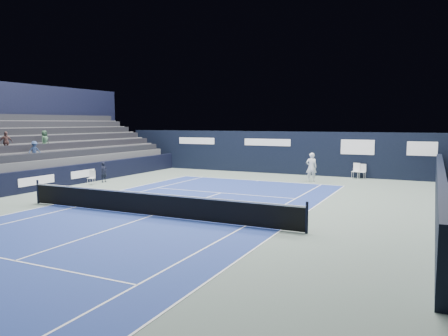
% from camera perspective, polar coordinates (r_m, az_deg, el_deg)
% --- Properties ---
extents(ground, '(48.00, 48.00, 0.00)m').
position_cam_1_polar(ground, '(19.64, -6.08, -5.13)').
color(ground, '#59695F').
rests_on(ground, ground).
extents(court_surface, '(10.97, 23.77, 0.01)m').
position_cam_1_polar(court_surface, '(18.00, -9.46, -6.19)').
color(court_surface, navy).
rests_on(court_surface, ground).
extents(enclosure_wall_right, '(0.30, 22.00, 1.80)m').
position_cam_1_polar(enclosure_wall_right, '(20.55, 26.38, -2.69)').
color(enclosure_wall_right, black).
rests_on(enclosure_wall_right, ground).
extents(folding_chair_back_a, '(0.49, 0.48, 0.99)m').
position_cam_1_polar(folding_chair_back_a, '(30.69, 17.61, -0.30)').
color(folding_chair_back_a, silver).
rests_on(folding_chair_back_a, ground).
extents(folding_chair_back_b, '(0.52, 0.51, 1.05)m').
position_cam_1_polar(folding_chair_back_b, '(30.69, 16.88, -0.22)').
color(folding_chair_back_b, white).
rests_on(folding_chair_back_b, ground).
extents(line_judge_chair, '(0.47, 0.46, 0.86)m').
position_cam_1_polar(line_judge_chair, '(27.74, -16.89, -1.08)').
color(line_judge_chair, white).
rests_on(line_judge_chair, ground).
extents(line_judge, '(0.37, 0.51, 1.28)m').
position_cam_1_polar(line_judge, '(28.57, -15.41, -0.53)').
color(line_judge, black).
rests_on(line_judge, ground).
extents(court_markings, '(11.03, 23.83, 0.00)m').
position_cam_1_polar(court_markings, '(18.00, -9.46, -6.17)').
color(court_markings, white).
rests_on(court_markings, court_surface).
extents(tennis_net, '(12.90, 0.10, 1.10)m').
position_cam_1_polar(tennis_net, '(17.91, -9.49, -4.61)').
color(tennis_net, black).
rests_on(tennis_net, ground).
extents(back_sponsor_wall, '(26.00, 0.63, 3.10)m').
position_cam_1_polar(back_sponsor_wall, '(32.56, 7.49, 2.03)').
color(back_sponsor_wall, black).
rests_on(back_sponsor_wall, ground).
extents(side_barrier_left, '(0.33, 22.00, 1.20)m').
position_cam_1_polar(side_barrier_left, '(28.48, -18.20, -0.71)').
color(side_barrier_left, black).
rests_on(side_barrier_left, ground).
extents(spectator_stand, '(6.00, 18.00, 6.40)m').
position_cam_1_polar(spectator_stand, '(31.77, -21.93, 2.27)').
color(spectator_stand, '#444446').
rests_on(spectator_stand, ground).
extents(tennis_player, '(0.79, 0.95, 1.85)m').
position_cam_1_polar(tennis_player, '(28.33, 11.33, 0.10)').
color(tennis_player, white).
rests_on(tennis_player, ground).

